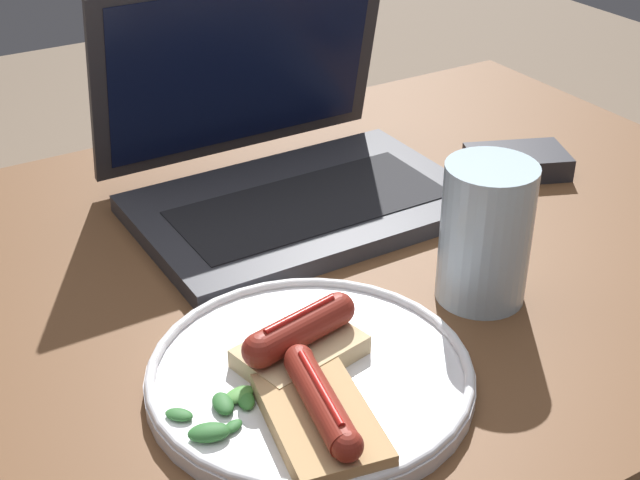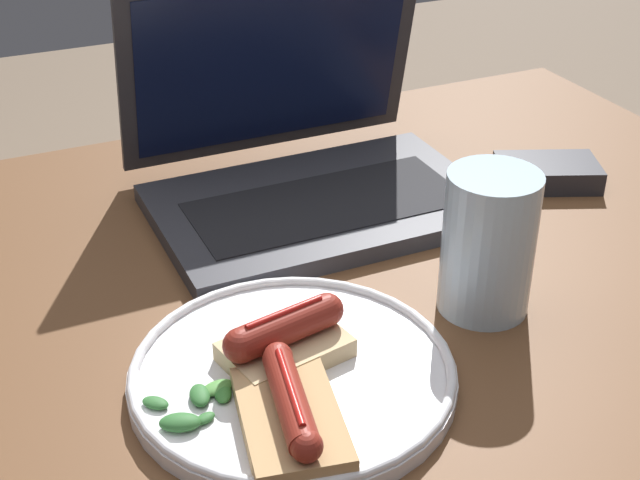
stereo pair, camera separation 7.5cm
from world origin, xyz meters
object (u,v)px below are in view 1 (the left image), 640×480
laptop (285,165)px  drinking_glass (485,233)px  plate (310,374)px  external_drive (517,162)px

laptop → drinking_glass: bearing=-76.9°
plate → laptop: bearing=64.3°
plate → external_drive: external_drive is taller
laptop → plate: laptop is taller
external_drive → drinking_glass: bearing=-116.2°
plate → drinking_glass: bearing=8.3°
plate → external_drive: (0.38, 0.20, 0.00)m
drinking_glass → plate: bearing=-171.7°
laptop → external_drive: size_ratio=2.67×
plate → drinking_glass: drinking_glass is taller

